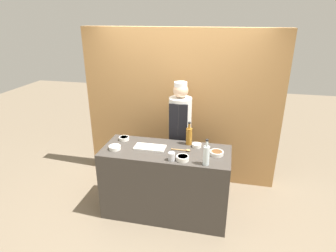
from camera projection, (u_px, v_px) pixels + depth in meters
ground_plane at (166, 211)px, 3.93m from camera, size 14.00×14.00×0.00m
cabinet_wall at (180, 108)px, 4.41m from camera, size 3.04×0.18×2.40m
counter at (166, 182)px, 3.76m from camera, size 1.64×0.67×0.95m
sauce_bowl_brown at (217, 153)px, 3.45m from camera, size 0.17×0.17×0.05m
sauce_bowl_green at (183, 158)px, 3.32m from camera, size 0.15×0.15×0.05m
sauce_bowl_white at (115, 147)px, 3.59m from camera, size 0.15×0.15×0.05m
sauce_bowl_purple at (197, 145)px, 3.66m from camera, size 0.12×0.12×0.05m
sauce_bowl_yellow at (124, 138)px, 3.86m from camera, size 0.14×0.14×0.04m
cutting_board at (150, 147)px, 3.63m from camera, size 0.40×0.19×0.02m
bottle_clear at (206, 155)px, 3.19m from camera, size 0.07×0.07×0.32m
bottle_amber at (189, 136)px, 3.70m from camera, size 0.08×0.08×0.32m
cup_steel at (172, 156)px, 3.31m from camera, size 0.08×0.08×0.10m
wooden_spoon at (183, 150)px, 3.56m from camera, size 0.25×0.04×0.03m
chef_center at (180, 134)px, 4.07m from camera, size 0.32×0.32×1.71m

